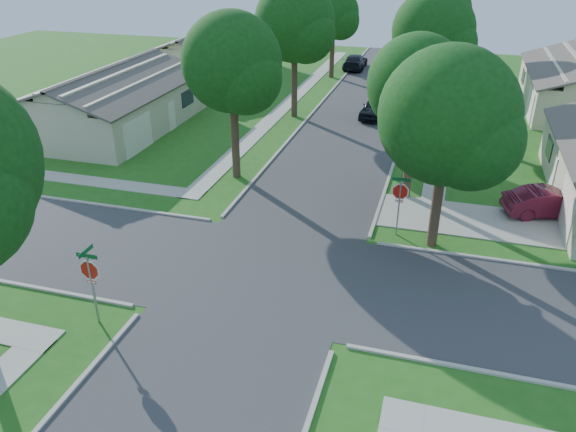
# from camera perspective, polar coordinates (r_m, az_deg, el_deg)

# --- Properties ---
(ground) EXTENTS (100.00, 100.00, 0.00)m
(ground) POSITION_cam_1_polar(r_m,az_deg,el_deg) (22.89, -2.23, -5.76)
(ground) COLOR #245F1A
(ground) RESTS_ON ground
(road_ns) EXTENTS (7.00, 100.00, 0.02)m
(road_ns) POSITION_cam_1_polar(r_m,az_deg,el_deg) (22.89, -2.23, -5.75)
(road_ns) COLOR #333335
(road_ns) RESTS_ON ground
(sidewalk_ne) EXTENTS (1.20, 40.00, 0.04)m
(sidewalk_ne) POSITION_cam_1_polar(r_m,az_deg,el_deg) (45.91, 15.71, 10.41)
(sidewalk_ne) COLOR #9E9B91
(sidewalk_ne) RESTS_ON ground
(sidewalk_nw) EXTENTS (1.20, 40.00, 0.04)m
(sidewalk_nw) POSITION_cam_1_polar(r_m,az_deg,el_deg) (47.54, 0.63, 11.95)
(sidewalk_nw) COLOR #9E9B91
(sidewalk_nw) RESTS_ON ground
(driveway) EXTENTS (8.80, 3.60, 0.05)m
(driveway) POSITION_cam_1_polar(r_m,az_deg,el_deg) (28.22, 17.91, -0.36)
(driveway) COLOR #9E9B91
(driveway) RESTS_ON ground
(stop_sign_sw) EXTENTS (1.05, 0.80, 2.98)m
(stop_sign_sw) POSITION_cam_1_polar(r_m,az_deg,el_deg) (20.23, -19.47, -5.52)
(stop_sign_sw) COLOR gray
(stop_sign_sw) RESTS_ON ground
(stop_sign_ne) EXTENTS (1.05, 0.80, 2.98)m
(stop_sign_ne) POSITION_cam_1_polar(r_m,az_deg,el_deg) (25.19, 11.31, 2.20)
(stop_sign_ne) COLOR gray
(stop_sign_ne) RESTS_ON ground
(tree_e_near) EXTENTS (4.97, 4.80, 8.28)m
(tree_e_near) POSITION_cam_1_polar(r_m,az_deg,el_deg) (28.08, 13.04, 12.46)
(tree_e_near) COLOR #38281C
(tree_e_near) RESTS_ON ground
(tree_e_mid) EXTENTS (5.59, 5.40, 9.21)m
(tree_e_mid) POSITION_cam_1_polar(r_m,az_deg,el_deg) (39.72, 14.58, 17.34)
(tree_e_mid) COLOR #38281C
(tree_e_mid) RESTS_ON ground
(tree_e_far) EXTENTS (5.17, 5.00, 8.72)m
(tree_e_far) POSITION_cam_1_polar(r_m,az_deg,el_deg) (52.63, 15.36, 19.15)
(tree_e_far) COLOR #38281C
(tree_e_far) RESTS_ON ground
(tree_w_near) EXTENTS (5.38, 5.20, 8.97)m
(tree_w_near) POSITION_cam_1_polar(r_m,az_deg,el_deg) (29.97, -5.61, 14.83)
(tree_w_near) COLOR #38281C
(tree_w_near) RESTS_ON ground
(tree_w_mid) EXTENTS (5.80, 5.60, 9.56)m
(tree_w_mid) POSITION_cam_1_polar(r_m,az_deg,el_deg) (41.12, 0.76, 18.78)
(tree_w_mid) COLOR #38281C
(tree_w_mid) RESTS_ON ground
(tree_w_far) EXTENTS (4.76, 4.60, 8.04)m
(tree_w_far) POSITION_cam_1_polar(r_m,az_deg,el_deg) (53.78, 4.68, 19.60)
(tree_w_far) COLOR #38281C
(tree_w_far) RESTS_ON ground
(tree_ne_corner) EXTENTS (5.80, 5.60, 8.66)m
(tree_ne_corner) POSITION_cam_1_polar(r_m,az_deg,el_deg) (23.43, 16.05, 9.12)
(tree_ne_corner) COLOR #38281C
(tree_ne_corner) RESTS_ON ground
(house_nw_near) EXTENTS (8.42, 13.60, 4.23)m
(house_nw_near) POSITION_cam_1_polar(r_m,az_deg,el_deg) (41.40, -17.24, 10.62)
(house_nw_near) COLOR #AEA589
(house_nw_near) RESTS_ON ground
(house_nw_far) EXTENTS (8.42, 13.60, 4.23)m
(house_nw_far) POSITION_cam_1_polar(r_m,az_deg,el_deg) (55.97, -7.80, 15.60)
(house_nw_far) COLOR #AEA589
(house_nw_far) RESTS_ON ground
(car_driveway) EXTENTS (4.48, 2.73, 1.39)m
(car_driveway) POSITION_cam_1_polar(r_m,az_deg,el_deg) (29.82, 24.97, 1.27)
(car_driveway) COLOR #591225
(car_driveway) RESTS_ON ground
(car_curb_east) EXTENTS (2.36, 4.64, 1.51)m
(car_curb_east) POSITION_cam_1_polar(r_m,az_deg,el_deg) (42.70, 9.00, 10.90)
(car_curb_east) COLOR black
(car_curb_east) RESTS_ON ground
(car_curb_west) EXTENTS (2.08, 4.94, 1.42)m
(car_curb_west) POSITION_cam_1_polar(r_m,az_deg,el_deg) (58.38, 6.83, 15.32)
(car_curb_west) COLOR black
(car_curb_west) RESTS_ON ground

